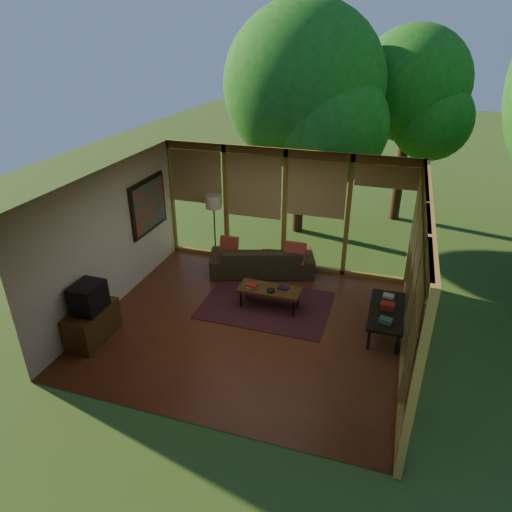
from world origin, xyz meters
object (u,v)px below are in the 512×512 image
(side_console, at_px, (386,312))
(floor_lamp, at_px, (214,205))
(sofa, at_px, (262,259))
(television, at_px, (88,297))
(media_cabinet, at_px, (92,324))
(coffee_table, at_px, (270,290))

(side_console, bearing_deg, floor_lamp, 157.51)
(sofa, xyz_separation_m, television, (-2.09, -3.23, 0.52))
(media_cabinet, height_order, side_console, media_cabinet)
(side_console, bearing_deg, coffee_table, 176.50)
(coffee_table, xyz_separation_m, side_console, (2.20, -0.13, 0.02))
(television, bearing_deg, coffee_table, 35.72)
(side_console, bearing_deg, media_cabinet, -160.02)
(television, height_order, floor_lamp, floor_lamp)
(television, relative_size, coffee_table, 0.46)
(television, bearing_deg, media_cabinet, 180.00)
(coffee_table, height_order, side_console, side_console)
(sofa, relative_size, media_cabinet, 2.28)
(sofa, relative_size, floor_lamp, 1.38)
(floor_lamp, distance_m, coffee_table, 2.51)
(sofa, bearing_deg, floor_lamp, -26.05)
(sofa, distance_m, media_cabinet, 3.86)
(side_console, bearing_deg, television, -159.95)
(media_cabinet, bearing_deg, sofa, 56.91)
(media_cabinet, relative_size, floor_lamp, 0.61)
(media_cabinet, bearing_deg, coffee_table, 35.52)
(floor_lamp, bearing_deg, coffee_table, -40.72)
(media_cabinet, relative_size, television, 1.82)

